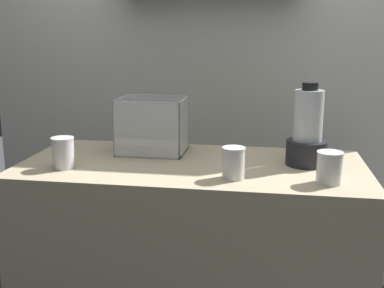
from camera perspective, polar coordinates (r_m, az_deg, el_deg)
counter at (r=2.09m, az=0.00°, el=-14.28°), size 1.40×0.64×0.90m
back_wall_unit at (r=2.61m, az=2.69°, el=10.06°), size 2.60×0.24×2.50m
carrot_display_bin at (r=2.09m, az=-4.79°, el=1.01°), size 0.29×0.23×0.24m
blender_pitcher at (r=1.92m, az=13.85°, el=1.24°), size 0.16×0.16×0.33m
juice_cup_pomegranate_far_left at (r=1.90m, az=-15.38°, el=-1.20°), size 0.09×0.09×0.12m
juice_cup_beet_left at (r=1.71m, az=5.06°, el=-2.56°), size 0.09×0.09×0.12m
juice_cup_carrot_middle at (r=1.72m, az=16.35°, el=-2.93°), size 0.09×0.09×0.12m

